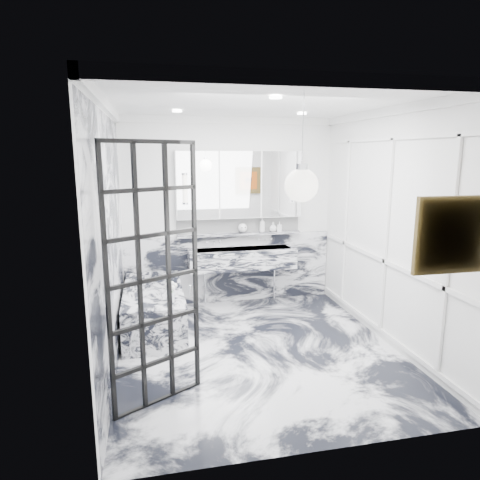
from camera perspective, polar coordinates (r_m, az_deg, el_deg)
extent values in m
plane|color=silver|center=(5.21, 2.31, -14.43)|extent=(3.60, 3.60, 0.00)
plane|color=white|center=(4.72, 2.59, 17.83)|extent=(3.60, 3.60, 0.00)
plane|color=white|center=(6.51, -1.49, 3.73)|extent=(3.60, 0.00, 3.60)
plane|color=white|center=(3.11, 10.70, -5.13)|extent=(3.60, 0.00, 3.60)
plane|color=white|center=(4.65, -17.05, 0.09)|extent=(0.00, 3.60, 3.60)
plane|color=white|center=(5.39, 19.16, 1.47)|extent=(0.00, 3.60, 3.60)
cube|color=silver|center=(6.66, -1.41, -3.78)|extent=(3.18, 0.05, 1.05)
cube|color=silver|center=(4.66, -16.82, -0.63)|extent=(0.02, 3.56, 2.68)
cube|color=white|center=(5.40, 18.91, 0.42)|extent=(0.03, 3.40, 2.30)
imported|color=#8C5919|center=(6.56, 2.97, 2.04)|extent=(0.11, 0.11, 0.23)
imported|color=#4C4C51|center=(6.64, 5.29, 1.80)|extent=(0.09, 0.09, 0.15)
imported|color=silver|center=(6.61, 4.43, 1.75)|extent=(0.14, 0.14, 0.15)
sphere|color=white|center=(6.50, 0.34, 1.62)|extent=(0.14, 0.14, 0.14)
cylinder|color=#8C5919|center=(6.57, 2.85, 1.49)|extent=(0.04, 0.04, 0.10)
cylinder|color=silver|center=(5.16, -9.16, -7.52)|extent=(0.08, 0.08, 0.12)
cube|color=#DA4F16|center=(3.61, 26.24, 0.59)|extent=(0.50, 0.05, 0.50)
sphere|color=white|center=(3.46, 8.19, 7.23)|extent=(0.27, 0.27, 0.27)
cube|color=silver|center=(6.43, 0.26, -2.45)|extent=(1.60, 0.45, 0.30)
cube|color=silver|center=(6.51, -0.05, 0.80)|extent=(1.90, 0.14, 0.04)
cube|color=white|center=(6.55, -0.16, 2.06)|extent=(1.90, 0.03, 0.23)
cube|color=white|center=(6.42, -0.06, 7.39)|extent=(1.90, 0.16, 1.00)
cylinder|color=white|center=(6.21, -7.35, 6.79)|extent=(0.07, 0.07, 0.40)
cylinder|color=white|center=(6.55, 7.21, 7.04)|extent=(0.07, 0.07, 0.40)
cube|color=silver|center=(5.80, -11.40, -8.97)|extent=(0.75, 1.65, 0.55)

